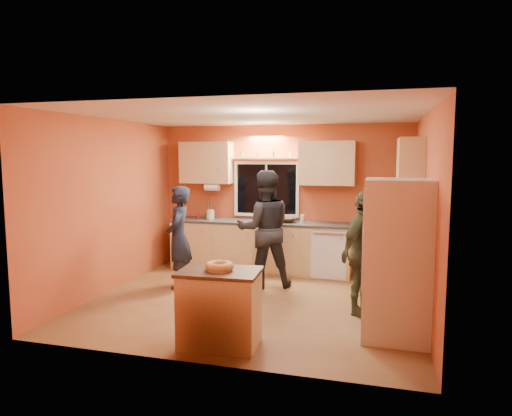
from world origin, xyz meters
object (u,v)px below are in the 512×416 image
(island, at_px, (220,307))
(person_left, at_px, (179,237))
(person_right, at_px, (363,253))
(person_center, at_px, (264,229))
(refrigerator, at_px, (397,260))

(island, distance_m, person_left, 2.38)
(island, xyz_separation_m, person_right, (1.45, 1.40, 0.38))
(person_left, height_order, person_center, person_center)
(person_center, bearing_deg, person_left, -4.25)
(island, bearing_deg, person_left, 122.06)
(person_left, relative_size, person_right, 0.99)
(refrigerator, bearing_deg, island, -158.50)
(island, relative_size, person_right, 0.55)
(island, distance_m, person_center, 2.38)
(person_left, bearing_deg, person_right, 65.69)
(refrigerator, relative_size, island, 2.01)
(person_left, distance_m, person_right, 2.85)
(island, bearing_deg, person_right, 40.79)
(refrigerator, height_order, person_center, person_center)
(person_center, bearing_deg, person_right, 127.02)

